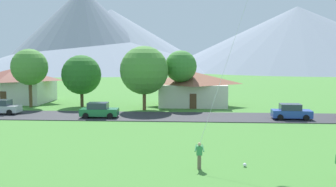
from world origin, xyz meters
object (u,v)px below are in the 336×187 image
object	(u,v)px
tree_near_right	(30,67)
soccer_ball	(245,165)
tree_right_of_center	(181,67)
tree_center	(144,70)
parked_car_green_mid_east	(99,110)
house_leftmost	(16,85)
parked_car_silver_mid_west	(2,107)
tree_near_left	(81,75)
house_left_center	(193,88)
parked_car_blue_west_end	(291,112)

from	to	relation	value
tree_near_right	soccer_ball	world-z (taller)	tree_near_right
tree_right_of_center	tree_near_right	size ratio (longest dim) A/B	0.97
tree_center	parked_car_green_mid_east	size ratio (longest dim) A/B	1.94
house_leftmost	parked_car_silver_mid_west	bearing A→B (deg)	-71.93
tree_near_left	parked_car_silver_mid_west	size ratio (longest dim) A/B	1.69
house_left_center	parked_car_blue_west_end	world-z (taller)	house_left_center
tree_near_right	parked_car_silver_mid_west	distance (m)	7.95
house_leftmost	parked_car_blue_west_end	size ratio (longest dim) A/B	2.49
parked_car_green_mid_east	parked_car_blue_west_end	bearing A→B (deg)	0.62
house_left_center	soccer_ball	size ratio (longest dim) A/B	41.42
house_left_center	tree_near_right	bearing A→B (deg)	-171.08
tree_center	parked_car_blue_west_end	bearing A→B (deg)	-20.71
tree_near_right	tree_center	bearing A→B (deg)	-5.89
house_left_center	parked_car_green_mid_east	size ratio (longest dim) A/B	2.33
house_leftmost	parked_car_green_mid_east	world-z (taller)	house_leftmost
parked_car_green_mid_east	soccer_ball	distance (m)	22.58
tree_center	soccer_ball	distance (m)	26.77
tree_near_left	parked_car_blue_west_end	world-z (taller)	tree_near_left
house_left_center	tree_right_of_center	bearing A→B (deg)	-121.69
parked_car_silver_mid_west	tree_near_right	bearing A→B (deg)	83.44
soccer_ball	parked_car_green_mid_east	bearing A→B (deg)	127.81
house_left_center	parked_car_blue_west_end	size ratio (longest dim) A/B	2.33
house_leftmost	parked_car_green_mid_east	size ratio (longest dim) A/B	2.49
parked_car_green_mid_east	tree_near_right	bearing A→B (deg)	144.28
tree_center	parked_car_blue_west_end	distance (m)	18.68
parked_car_silver_mid_west	soccer_ball	size ratio (longest dim) A/B	17.54
house_left_center	tree_center	bearing A→B (deg)	-140.96
house_left_center	tree_near_right	world-z (taller)	tree_near_right
parked_car_silver_mid_west	soccer_ball	world-z (taller)	parked_car_silver_mid_west
house_left_center	tree_center	xyz separation A→B (m)	(-6.29, -5.10, 2.67)
tree_near_left	tree_center	world-z (taller)	tree_center
soccer_ball	tree_right_of_center	bearing A→B (deg)	100.40
tree_right_of_center	parked_car_silver_mid_west	bearing A→B (deg)	-161.16
tree_center	tree_near_right	bearing A→B (deg)	174.11
tree_near_left	parked_car_green_mid_east	xyz separation A→B (m)	(4.74, -9.36, -3.52)
tree_near_left	soccer_ball	world-z (taller)	tree_near_left
parked_car_silver_mid_west	tree_near_left	bearing A→B (deg)	44.94
tree_right_of_center	tree_near_right	xyz separation A→B (m)	(-20.44, -0.77, -0.09)
parked_car_blue_west_end	soccer_ball	world-z (taller)	parked_car_blue_west_end
house_leftmost	tree_near_right	world-z (taller)	tree_near_right
house_left_center	parked_car_silver_mid_west	xyz separation A→B (m)	(-22.85, -9.92, -1.59)
parked_car_silver_mid_west	parked_car_green_mid_east	xyz separation A→B (m)	(12.28, -1.84, 0.00)
tree_near_right	house_left_center	bearing A→B (deg)	8.92
tree_near_left	tree_center	bearing A→B (deg)	-16.65
house_left_center	tree_near_right	xyz separation A→B (m)	(-22.10, -3.47, 2.99)
house_leftmost	house_left_center	bearing A→B (deg)	-3.73
tree_right_of_center	parked_car_silver_mid_west	world-z (taller)	tree_right_of_center
tree_near_left	parked_car_green_mid_east	bearing A→B (deg)	-63.13
tree_near_left	parked_car_blue_west_end	xyz separation A→B (m)	(26.03, -9.13, -3.52)
tree_near_right	soccer_ball	size ratio (longest dim) A/B	33.02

